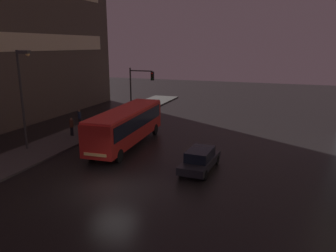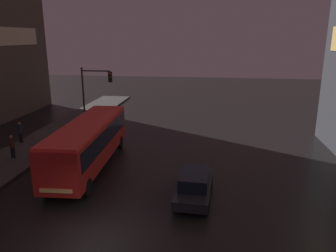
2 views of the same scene
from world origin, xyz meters
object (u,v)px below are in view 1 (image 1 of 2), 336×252
at_px(bus_near, 127,123).
at_px(street_lamp_sidewalk, 23,85).
at_px(pedestrian_mid, 71,125).
at_px(traffic_light_main, 139,86).
at_px(pedestrian_near, 79,117).
at_px(car_taxi, 200,159).

xyz_separation_m(bus_near, street_lamp_sidewalk, (-6.83, -3.81, 3.33)).
bearing_deg(pedestrian_mid, bus_near, -143.20).
distance_m(pedestrian_mid, street_lamp_sidewalk, 6.12).
bearing_deg(traffic_light_main, bus_near, -72.46).
xyz_separation_m(traffic_light_main, street_lamp_sidewalk, (-4.31, -11.77, 1.29)).
distance_m(bus_near, pedestrian_mid, 6.01).
relative_size(pedestrian_near, traffic_light_main, 0.29).
distance_m(bus_near, pedestrian_near, 8.40).
distance_m(pedestrian_mid, traffic_light_main, 8.58).
distance_m(pedestrian_near, pedestrian_mid, 3.64).
distance_m(traffic_light_main, street_lamp_sidewalk, 12.60).
height_order(bus_near, traffic_light_main, traffic_light_main).
height_order(pedestrian_near, pedestrian_mid, pedestrian_near).
distance_m(bus_near, traffic_light_main, 8.60).
bearing_deg(car_taxi, bus_near, -22.21).
bearing_deg(traffic_light_main, street_lamp_sidewalk, -110.10).
relative_size(bus_near, car_taxi, 2.42).
xyz_separation_m(pedestrian_mid, street_lamp_sidewalk, (-0.90, -4.42, 4.13)).
relative_size(bus_near, traffic_light_main, 1.85).
bearing_deg(pedestrian_near, car_taxi, 76.22).
height_order(pedestrian_mid, traffic_light_main, traffic_light_main).
relative_size(pedestrian_mid, street_lamp_sidewalk, 0.22).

